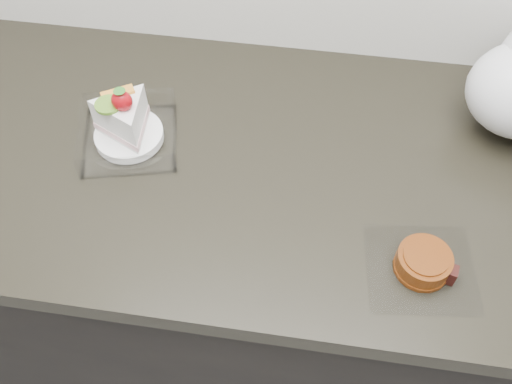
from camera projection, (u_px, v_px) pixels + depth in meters
name	position (u px, v px, depth m)	size (l,w,h in m)	color
counter	(273.00, 280.00, 1.37)	(2.04, 0.64, 0.90)	black
cake_tray	(127.00, 127.00, 1.01)	(0.20, 0.20, 0.13)	white
mooncake_wrap	(424.00, 264.00, 0.87)	(0.18, 0.17, 0.04)	white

